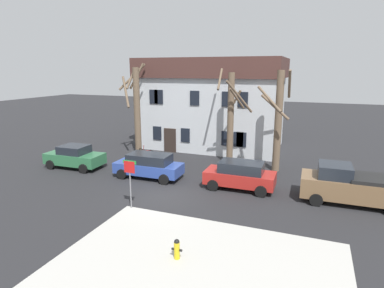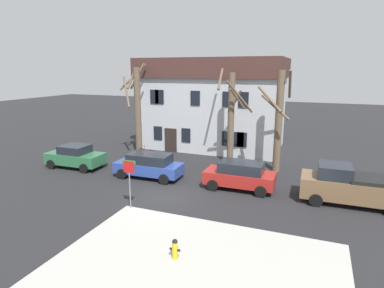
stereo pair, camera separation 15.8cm
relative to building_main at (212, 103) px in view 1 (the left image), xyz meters
name	(u,v)px [view 1 (the left image)]	position (x,y,z in m)	size (l,w,h in m)	color
ground_plane	(163,196)	(1.18, -13.00, -4.11)	(120.00, 120.00, 0.00)	#262628
sidewalk_slab	(196,270)	(5.44, -18.91, -4.05)	(10.58, 7.61, 0.12)	#B7B5AD
building_main	(212,103)	(0.00, 0.00, 0.00)	(12.74, 7.52, 8.07)	silver
tree_bare_near	(136,108)	(-4.74, -5.64, -0.10)	(2.10, 3.03, 7.62)	brown
tree_bare_mid	(231,116)	(3.14, -5.38, -0.38)	(2.68, 2.42, 7.20)	brown
tree_bare_far	(278,119)	(6.61, -5.80, -0.37)	(2.37, 2.23, 7.12)	brown
car_green_sedan	(75,157)	(-7.33, -10.32, -3.27)	(4.31, 2.19, 1.68)	#2D6B42
car_blue_wagon	(149,165)	(-1.13, -10.36, -3.24)	(4.56, 2.05, 1.65)	#2D4799
car_red_wagon	(240,175)	(5.04, -10.20, -3.22)	(4.22, 2.03, 1.71)	#AD231E
pickup_truck_brown	(352,185)	(11.14, -10.18, -3.09)	(5.33, 2.34, 2.11)	brown
fire_hydrant	(177,249)	(4.52, -18.57, -3.57)	(0.42, 0.22, 0.80)	gold
street_sign_pole	(130,176)	(0.46, -15.22, -2.23)	(0.76, 0.07, 2.67)	slate
bicycle_leaning	(146,153)	(-3.83, -5.95, -3.74)	(1.74, 0.27, 1.03)	black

